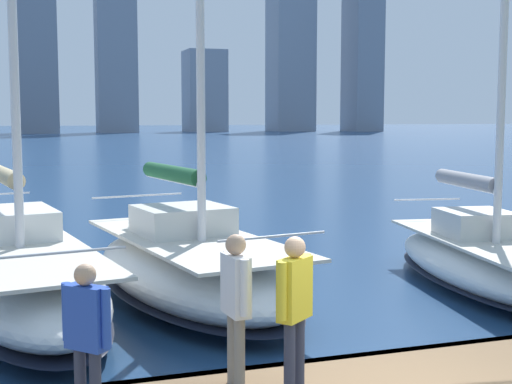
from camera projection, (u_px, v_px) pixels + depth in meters
sailboat_grey at (483, 257)px, 15.14m from camera, size 3.40×7.10×11.79m
sailboat_forest at (191, 265)px, 13.91m from camera, size 4.03×7.48×12.49m
sailboat_tan at (15, 272)px, 13.41m from camera, size 4.12×9.30×9.62m
person_white_shirt at (236, 295)px, 7.97m from camera, size 0.23×0.64×1.74m
person_yellow_shirt at (295, 299)px, 7.78m from camera, size 0.52×0.45×1.75m
person_blue_shirt at (86, 328)px, 6.97m from camera, size 0.44×0.46×1.62m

